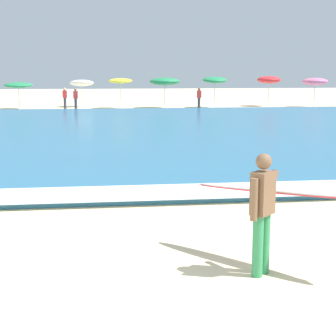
# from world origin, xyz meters

# --- Properties ---
(ground_plane) EXTENTS (160.00, 160.00, 0.00)m
(ground_plane) POSITION_xyz_m (0.00, 0.00, 0.00)
(ground_plane) COLOR beige
(sea) EXTENTS (120.00, 28.00, 0.14)m
(sea) POSITION_xyz_m (0.00, 19.29, 0.07)
(sea) COLOR teal
(sea) RESTS_ON ground
(surf_foam) EXTENTS (120.00, 1.56, 0.01)m
(surf_foam) POSITION_xyz_m (0.00, 5.89, 0.15)
(surf_foam) COLOR white
(surf_foam) RESTS_ON sea
(surfer_with_board) EXTENTS (2.21, 2.31, 1.73)m
(surfer_with_board) POSITION_xyz_m (2.52, 1.32, 1.03)
(surfer_with_board) COLOR #338E56
(surfer_with_board) RESTS_ON ground
(beach_umbrella_1) EXTENTS (2.09, 2.11, 2.03)m
(beach_umbrella_1) POSITION_xyz_m (-5.83, 35.22, 1.78)
(beach_umbrella_1) COLOR beige
(beach_umbrella_1) RESTS_ON ground
(beach_umbrella_2) EXTENTS (1.88, 1.92, 2.20)m
(beach_umbrella_2) POSITION_xyz_m (-1.27, 37.23, 1.87)
(beach_umbrella_2) COLOR beige
(beach_umbrella_2) RESTS_ON ground
(beach_umbrella_3) EXTENTS (1.79, 1.81, 2.30)m
(beach_umbrella_3) POSITION_xyz_m (1.69, 35.26, 2.07)
(beach_umbrella_3) COLOR beige
(beach_umbrella_3) RESTS_ON ground
(beach_umbrella_4) EXTENTS (2.29, 2.30, 2.33)m
(beach_umbrella_4) POSITION_xyz_m (5.03, 35.15, 2.02)
(beach_umbrella_4) COLOR beige
(beach_umbrella_4) RESTS_ON ground
(beach_umbrella_5) EXTENTS (1.86, 1.89, 2.44)m
(beach_umbrella_5) POSITION_xyz_m (8.91, 35.15, 2.12)
(beach_umbrella_5) COLOR beige
(beach_umbrella_5) RESTS_ON ground
(beach_umbrella_6) EXTENTS (1.88, 1.88, 2.41)m
(beach_umbrella_6) POSITION_xyz_m (13.56, 36.25, 2.11)
(beach_umbrella_6) COLOR beige
(beach_umbrella_6) RESTS_ON ground
(beach_umbrella_7) EXTENTS (1.97, 1.98, 2.31)m
(beach_umbrella_7) POSITION_xyz_m (16.74, 34.61, 1.99)
(beach_umbrella_7) COLOR beige
(beach_umbrella_7) RESTS_ON ground
(beachgoer_near_row_left) EXTENTS (0.32, 0.20, 1.58)m
(beachgoer_near_row_left) POSITION_xyz_m (-1.63, 33.88, 0.84)
(beachgoer_near_row_left) COLOR #383842
(beachgoer_near_row_left) RESTS_ON ground
(beachgoer_near_row_mid) EXTENTS (0.32, 0.20, 1.58)m
(beachgoer_near_row_mid) POSITION_xyz_m (7.44, 33.74, 0.84)
(beachgoer_near_row_mid) COLOR #383842
(beachgoer_near_row_mid) RESTS_ON ground
(beachgoer_near_row_right) EXTENTS (0.32, 0.20, 1.58)m
(beachgoer_near_row_right) POSITION_xyz_m (-2.47, 34.97, 0.84)
(beachgoer_near_row_right) COLOR #383842
(beachgoer_near_row_right) RESTS_ON ground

